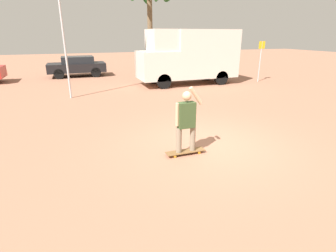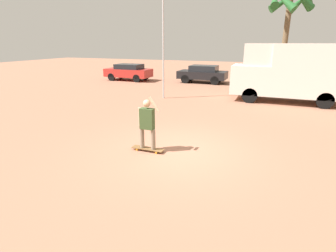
% 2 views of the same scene
% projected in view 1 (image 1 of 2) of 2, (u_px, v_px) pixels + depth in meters
% --- Properties ---
extents(ground_plane, '(80.00, 80.00, 0.00)m').
position_uv_depth(ground_plane, '(209.00, 144.00, 7.26)').
color(ground_plane, '#A36B51').
extents(skateboard, '(1.02, 0.26, 0.08)m').
position_uv_depth(skateboard, '(186.00, 152.00, 6.66)').
color(skateboard, brown).
rests_on(skateboard, ground_plane).
extents(person_skateboarder, '(0.71, 0.22, 1.65)m').
position_uv_depth(person_skateboarder, '(186.00, 118.00, 6.36)').
color(person_skateboarder, gray).
rests_on(person_skateboarder, skateboard).
extents(camper_van, '(5.92, 2.16, 3.17)m').
position_uv_depth(camper_van, '(189.00, 55.00, 15.64)').
color(camper_van, black).
rests_on(camper_van, ground_plane).
extents(parked_car_black, '(3.94, 1.87, 1.41)m').
position_uv_depth(parked_car_black, '(77.00, 66.00, 18.79)').
color(parked_car_black, black).
rests_on(parked_car_black, ground_plane).
extents(street_sign, '(0.44, 0.06, 2.49)m').
position_uv_depth(street_sign, '(261.00, 56.00, 16.43)').
color(street_sign, '#B7B7BC').
rests_on(street_sign, ground_plane).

